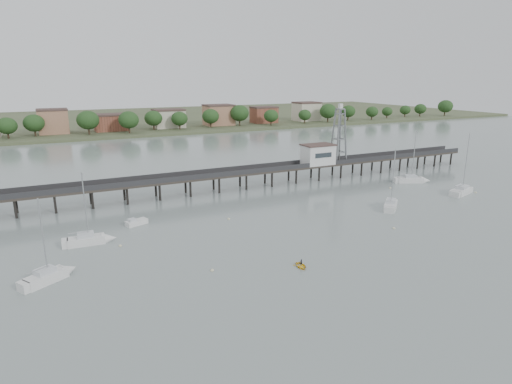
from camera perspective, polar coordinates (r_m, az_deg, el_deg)
ground_plane at (r=56.32m, az=21.57°, el=-13.90°), size 500.00×500.00×0.00m
pier at (r=102.15m, az=-3.51°, el=2.38°), size 150.00×5.00×5.50m
pier_building at (r=113.32m, az=8.25°, el=5.01°), size 8.40×5.40×5.30m
lattice_tower at (r=116.40m, az=11.01°, el=7.36°), size 3.20×3.20×15.50m
sailboat_d at (r=111.27m, az=26.01°, el=0.24°), size 9.40×5.22×14.84m
sailboat_b at (r=74.89m, az=-20.82°, el=-5.95°), size 7.68×2.57×12.59m
sailboat_c at (r=93.37m, az=17.57°, el=-1.54°), size 7.34×6.95×12.98m
sailboat_e at (r=117.07m, az=20.46°, el=1.51°), size 8.74×5.78×13.98m
sailboat_a at (r=64.33m, az=-25.41°, el=-9.95°), size 7.28×5.63×12.09m
white_tender at (r=81.51m, az=-15.71°, el=-3.94°), size 4.24×2.85×1.53m
yellow_dinghy at (r=62.38m, az=6.02°, el=-9.91°), size 1.85×0.74×2.52m
dinghy_occupant at (r=62.38m, az=6.02°, el=-9.91°), size 0.47×1.00×0.23m
mooring_buoys at (r=82.87m, az=8.78°, el=-3.50°), size 80.72×24.61×0.39m
far_shore at (r=275.53m, az=-18.16°, el=9.14°), size 500.00×170.00×10.40m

